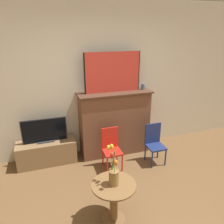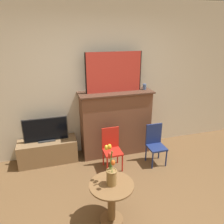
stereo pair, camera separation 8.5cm
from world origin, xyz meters
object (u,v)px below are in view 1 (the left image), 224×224
tv_monitor (45,131)px  chair_red (111,147)px  vase_tulips (113,172)px  painting (113,72)px  chair_blue (154,142)px

tv_monitor → chair_red: bearing=-24.7°
tv_monitor → vase_tulips: bearing=-65.8°
painting → chair_red: (-0.18, -0.47, -1.14)m
chair_red → vase_tulips: size_ratio=1.46×
painting → tv_monitor: painting is taller
painting → chair_blue: (0.58, -0.55, -1.14)m
painting → tv_monitor: bearing=-179.9°
painting → vase_tulips: 1.84m
tv_monitor → vase_tulips: vase_tulips is taller
vase_tulips → chair_red: bearing=73.3°
chair_red → chair_blue: size_ratio=1.00×
painting → vase_tulips: bearing=-108.1°
chair_blue → vase_tulips: bearing=-137.1°
chair_red → tv_monitor: bearing=155.3°
vase_tulips → chair_blue: bearing=42.9°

